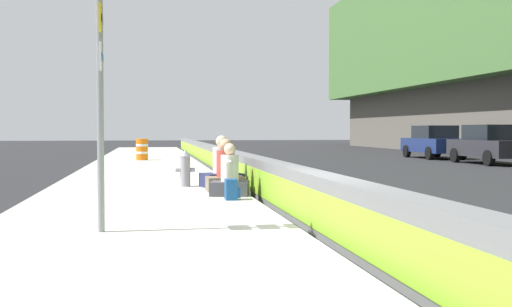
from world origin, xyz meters
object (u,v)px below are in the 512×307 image
at_px(fire_hydrant, 185,168).
at_px(backpack, 232,190).
at_px(seated_person_foreground, 230,179).
at_px(parked_car_fourth, 490,144).
at_px(route_sign_post, 100,73).
at_px(construction_barrel, 142,149).
at_px(seated_person_middle, 226,175).
at_px(parked_car_midline, 434,142).
at_px(seated_person_rear, 222,171).

relative_size(fire_hydrant, backpack, 2.20).
xyz_separation_m(seated_person_foreground, parked_car_fourth, (12.27, -12.97, 0.39)).
bearing_deg(route_sign_post, seated_person_foreground, -27.79).
bearing_deg(construction_barrel, seated_person_middle, -172.17).
bearing_deg(construction_barrel, parked_car_midline, -81.70).
bearing_deg(seated_person_foreground, parked_car_midline, -36.21).
bearing_deg(parked_car_fourth, seated_person_foreground, 133.43).
relative_size(construction_barrel, parked_car_midline, 0.21).
distance_m(seated_person_foreground, construction_barrel, 15.62).
bearing_deg(fire_hydrant, seated_person_foreground, -160.20).
xyz_separation_m(fire_hydrant, parked_car_midline, (15.48, -13.73, 0.27)).
xyz_separation_m(fire_hydrant, seated_person_middle, (-1.26, -0.82, -0.09)).
xyz_separation_m(backpack, parked_car_midline, (18.47, -13.00, 0.53)).
bearing_deg(parked_car_midline, backpack, 144.87).
bearing_deg(route_sign_post, seated_person_middle, -23.62).
distance_m(fire_hydrant, backpack, 3.10).
relative_size(backpack, construction_barrel, 0.42).
distance_m(construction_barrel, parked_car_midline, 15.07).
distance_m(route_sign_post, seated_person_middle, 5.93).
relative_size(seated_person_middle, construction_barrel, 1.22).
bearing_deg(seated_person_middle, parked_car_midline, -37.64).
height_order(seated_person_foreground, seated_person_rear, seated_person_rear).
distance_m(backpack, construction_barrel, 16.41).
distance_m(seated_person_middle, backpack, 1.75).
xyz_separation_m(seated_person_middle, parked_car_fourth, (11.34, -12.94, 0.36)).
distance_m(seated_person_middle, parked_car_midline, 21.14).
xyz_separation_m(route_sign_post, construction_barrel, (19.76, -0.27, -1.61)).
xyz_separation_m(seated_person_middle, backpack, (-1.74, 0.09, -0.17)).
height_order(fire_hydrant, seated_person_rear, seated_person_rear).
bearing_deg(backpack, fire_hydrant, 13.62).
bearing_deg(seated_person_foreground, parked_car_fourth, -46.57).
height_order(construction_barrel, parked_car_midline, parked_car_midline).
bearing_deg(parked_car_midline, route_sign_post, 145.31).
height_order(fire_hydrant, seated_person_foreground, seated_person_foreground).
relative_size(route_sign_post, seated_person_rear, 2.96).
bearing_deg(parked_car_midline, fire_hydrant, 138.42).
distance_m(seated_person_rear, parked_car_fourth, 16.58).
bearing_deg(seated_person_rear, backpack, 177.63).
relative_size(seated_person_foreground, parked_car_fourth, 0.24).
relative_size(fire_hydrant, seated_person_foreground, 0.82).
distance_m(fire_hydrant, seated_person_foreground, 2.34).
bearing_deg(backpack, parked_car_fourth, -44.90).
bearing_deg(seated_person_foreground, route_sign_post, 152.21).
relative_size(seated_person_rear, parked_car_fourth, 0.27).
bearing_deg(parked_car_midline, seated_person_foreground, 143.79).
height_order(route_sign_post, backpack, route_sign_post).
bearing_deg(fire_hydrant, seated_person_middle, -147.12).
distance_m(construction_barrel, parked_car_fourth, 15.29).
relative_size(seated_person_middle, parked_car_midline, 0.26).
height_order(route_sign_post, parked_car_midline, route_sign_post).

